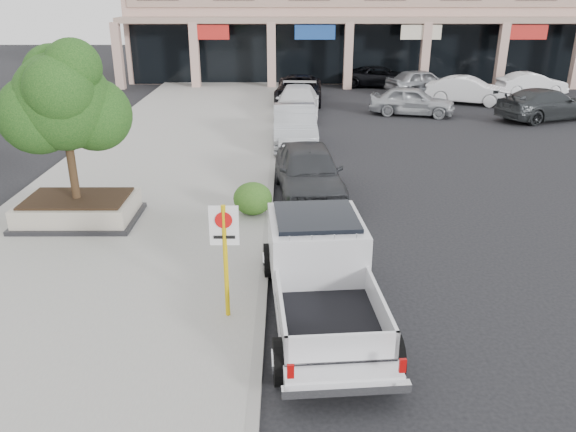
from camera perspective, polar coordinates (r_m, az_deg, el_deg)
The scene contains 19 objects.
ground at distance 12.35m, azimuth 4.72°, elevation -7.57°, with size 120.00×120.00×0.00m, color black.
sidewalk at distance 18.30m, azimuth -14.27°, elevation 2.12°, with size 8.00×52.00×0.15m, color gray.
curb at distance 17.76m, azimuth -1.81°, elevation 2.20°, with size 0.20×52.00×0.15m, color gray.
strip_mall at distance 45.57m, azimuth 11.99°, elevation 19.82°, with size 40.55×12.43×9.50m.
planter at distance 16.47m, azimuth -20.51°, elevation 0.63°, with size 3.20×2.20×0.68m.
planter_tree at distance 15.81m, azimuth -21.28°, elevation 10.81°, with size 2.90×2.55×4.00m.
no_parking_sign at distance 10.55m, azimuth -6.42°, elevation -3.07°, with size 0.55×0.09×2.30m.
hedge at distance 15.85m, azimuth -3.60°, elevation 1.77°, with size 1.10×0.99×0.94m, color #234F16.
pickup_truck at distance 10.95m, azimuth 3.48°, elevation -6.26°, with size 2.12×5.73×1.80m, color silver, non-canonical shape.
curb_car_a at distance 17.61m, azimuth 2.14°, elevation 4.58°, with size 1.94×4.83×1.64m, color #2C2E31.
curb_car_b at distance 23.69m, azimuth 0.66°, elevation 9.13°, with size 1.74×4.99×1.64m, color #A6A9AE.
curb_car_c at distance 29.28m, azimuth 0.98°, elevation 11.49°, with size 2.15×5.30×1.54m, color silver.
curb_car_d at distance 33.08m, azimuth 1.11°, elevation 12.72°, with size 2.58×5.60×1.56m, color black.
lot_car_a at distance 30.47m, azimuth 12.50°, elevation 11.35°, with size 1.75×4.35×1.48m, color #A8ABB0.
lot_car_b at distance 34.52m, azimuth 17.79°, elevation 12.06°, with size 1.61×4.60×1.52m, color white.
lot_car_c at distance 31.45m, azimuth 24.75°, elevation 10.27°, with size 2.18×5.35×1.55m, color #292C2E.
lot_car_d at distance 39.44m, azimuth 9.35°, elevation 13.79°, with size 2.26×4.90×1.36m, color black.
lot_car_e at distance 37.15m, azimuth 13.39°, elevation 13.16°, with size 1.83×4.54×1.55m, color gray.
lot_car_f at distance 39.04m, azimuth 23.55°, elevation 12.23°, with size 1.44×4.14×1.36m, color white.
Camera 1 is at (-1.04, -10.71, 6.06)m, focal length 35.00 mm.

